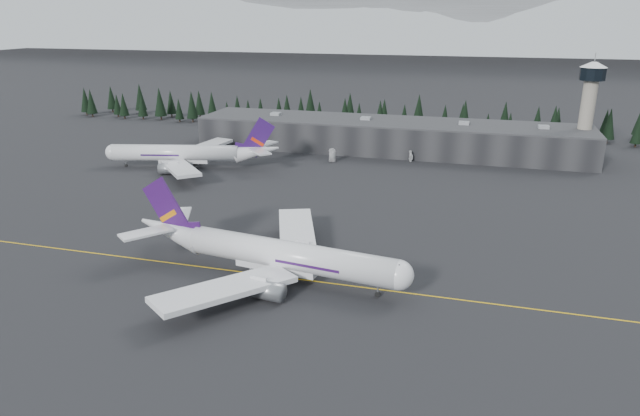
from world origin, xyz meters
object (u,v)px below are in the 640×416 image
(gse_vehicle_a, at_px, (332,160))
(gse_vehicle_b, at_px, (411,160))
(terminal, at_px, (389,136))
(jet_main, at_px, (266,252))
(jet_parked, at_px, (191,154))
(control_tower, at_px, (589,101))

(gse_vehicle_a, height_order, gse_vehicle_b, gse_vehicle_b)
(terminal, relative_size, gse_vehicle_a, 29.41)
(jet_main, relative_size, jet_parked, 1.03)
(terminal, height_order, gse_vehicle_a, terminal)
(terminal, relative_size, jet_main, 2.41)
(terminal, xyz_separation_m, jet_main, (-5.90, -126.96, -0.77))
(gse_vehicle_a, bearing_deg, jet_parked, -161.11)
(jet_parked, distance_m, gse_vehicle_b, 83.93)
(jet_main, xyz_separation_m, gse_vehicle_b, (17.46, 110.46, -4.77))
(gse_vehicle_a, distance_m, gse_vehicle_b, 30.57)
(jet_main, bearing_deg, terminal, 94.85)
(jet_parked, distance_m, gse_vehicle_a, 53.63)
(jet_main, height_order, gse_vehicle_b, jet_main)
(terminal, xyz_separation_m, gse_vehicle_b, (11.55, -16.50, -5.54))
(jet_parked, bearing_deg, jet_main, 114.05)
(gse_vehicle_a, bearing_deg, terminal, 48.76)
(terminal, height_order, jet_main, jet_main)
(control_tower, bearing_deg, jet_parked, -160.08)
(control_tower, height_order, gse_vehicle_b, control_tower)
(terminal, distance_m, control_tower, 76.98)
(terminal, distance_m, jet_main, 127.10)
(jet_main, bearing_deg, control_tower, 65.60)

